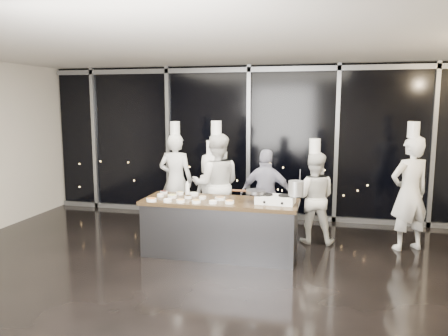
# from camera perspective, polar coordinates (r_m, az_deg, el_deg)

# --- Properties ---
(ground) EXTENTS (9.00, 9.00, 0.00)m
(ground) POSITION_cam_1_polar(r_m,az_deg,el_deg) (6.36, -2.54, -13.90)
(ground) COLOR black
(ground) RESTS_ON ground
(room_shell) EXTENTS (9.02, 7.02, 3.21)m
(room_shell) POSITION_cam_1_polar(r_m,az_deg,el_deg) (5.83, -1.02, 6.78)
(room_shell) COLOR #BDB3A2
(room_shell) RESTS_ON ground
(window_wall) EXTENTS (8.90, 0.11, 3.20)m
(window_wall) POSITION_cam_1_polar(r_m,az_deg,el_deg) (9.26, 3.27, 3.38)
(window_wall) COLOR black
(window_wall) RESTS_ON ground
(demo_counter) EXTENTS (2.46, 0.86, 0.90)m
(demo_counter) POSITION_cam_1_polar(r_m,az_deg,el_deg) (7.03, -0.53, -7.76)
(demo_counter) COLOR #3A3A3F
(demo_counter) RESTS_ON ground
(stove) EXTENTS (0.60, 0.40, 0.14)m
(stove) POSITION_cam_1_polar(r_m,az_deg,el_deg) (6.73, 6.74, -4.07)
(stove) COLOR white
(stove) RESTS_ON demo_counter
(frying_pan) EXTENTS (0.55, 0.33, 0.05)m
(frying_pan) POSITION_cam_1_polar(r_m,az_deg,el_deg) (6.75, 4.13, -3.10)
(frying_pan) COLOR slate
(frying_pan) RESTS_ON stove
(stock_pot) EXTENTS (0.24, 0.24, 0.23)m
(stock_pot) POSITION_cam_1_polar(r_m,az_deg,el_deg) (6.62, 9.38, -2.65)
(stock_pot) COLOR #ACADAF
(stock_pot) RESTS_ON stove
(prep_bowls) EXTENTS (1.37, 0.73, 0.05)m
(prep_bowls) POSITION_cam_1_polar(r_m,az_deg,el_deg) (6.98, -4.73, -3.90)
(prep_bowls) COLOR white
(prep_bowls) RESTS_ON demo_counter
(squeeze_bottle) EXTENTS (0.07, 0.07, 0.25)m
(squeeze_bottle) POSITION_cam_1_polar(r_m,az_deg,el_deg) (7.31, -4.81, -2.62)
(squeeze_bottle) COLOR white
(squeeze_bottle) RESTS_ON demo_counter
(chef_far_left) EXTENTS (0.68, 0.45, 2.07)m
(chef_far_left) POSITION_cam_1_polar(r_m,az_deg,el_deg) (8.56, -6.31, -1.53)
(chef_far_left) COLOR silver
(chef_far_left) RESTS_ON ground
(chef_left) EXTENTS (0.86, 0.70, 1.75)m
(chef_left) POSITION_cam_1_polar(r_m,az_deg,el_deg) (8.07, -1.62, -3.28)
(chef_left) COLOR silver
(chef_left) RESTS_ON ground
(chef_center) EXTENTS (1.04, 0.89, 2.10)m
(chef_center) POSITION_cam_1_polar(r_m,az_deg,el_deg) (8.00, -1.00, -2.13)
(chef_center) COLOR silver
(chef_center) RESTS_ON ground
(guest) EXTENTS (0.98, 0.47, 1.63)m
(guest) POSITION_cam_1_polar(r_m,az_deg,el_deg) (7.72, 5.57, -3.55)
(guest) COLOR #16153B
(guest) RESTS_ON ground
(chef_right) EXTENTS (0.78, 0.61, 1.82)m
(chef_right) POSITION_cam_1_polar(r_m,az_deg,el_deg) (7.72, 11.59, -3.73)
(chef_right) COLOR silver
(chef_right) RESTS_ON ground
(chef_side) EXTENTS (0.82, 0.72, 2.13)m
(chef_side) POSITION_cam_1_polar(r_m,az_deg,el_deg) (7.79, 23.07, -2.95)
(chef_side) COLOR silver
(chef_side) RESTS_ON ground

